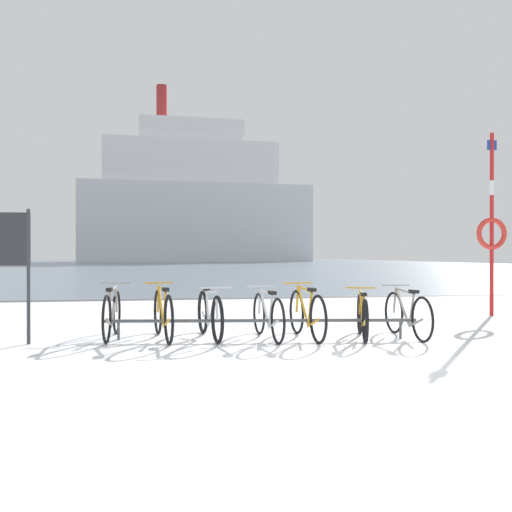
{
  "coord_description": "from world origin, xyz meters",
  "views": [
    {
      "loc": [
        -2.2,
        -6.01,
        1.28
      ],
      "look_at": [
        -0.4,
        4.47,
        1.24
      ],
      "focal_mm": 39.95,
      "sensor_mm": 36.0,
      "label": 1
    }
  ],
  "objects_px": {
    "bicycle_0": "(112,314)",
    "ferry_ship": "(194,203)",
    "bicycle_2": "(210,314)",
    "bicycle_6": "(407,314)",
    "bicycle_1": "(163,314)",
    "bicycle_5": "(362,316)",
    "bicycle_3": "(268,315)",
    "bicycle_4": "(307,314)",
    "info_sign": "(10,253)",
    "rescue_post": "(492,228)"
  },
  "relations": [
    {
      "from": "bicycle_0",
      "to": "ferry_ship",
      "type": "height_order",
      "value": "ferry_ship"
    },
    {
      "from": "bicycle_2",
      "to": "bicycle_6",
      "type": "height_order",
      "value": "bicycle_2"
    },
    {
      "from": "bicycle_1",
      "to": "bicycle_5",
      "type": "relative_size",
      "value": 1.16
    },
    {
      "from": "bicycle_3",
      "to": "bicycle_5",
      "type": "bearing_deg",
      "value": -6.51
    },
    {
      "from": "bicycle_4",
      "to": "bicycle_3",
      "type": "bearing_deg",
      "value": 174.54
    },
    {
      "from": "bicycle_4",
      "to": "bicycle_6",
      "type": "height_order",
      "value": "bicycle_4"
    },
    {
      "from": "bicycle_6",
      "to": "info_sign",
      "type": "distance_m",
      "value": 5.87
    },
    {
      "from": "bicycle_0",
      "to": "rescue_post",
      "type": "height_order",
      "value": "rescue_post"
    },
    {
      "from": "bicycle_2",
      "to": "rescue_post",
      "type": "bearing_deg",
      "value": 19.67
    },
    {
      "from": "bicycle_0",
      "to": "info_sign",
      "type": "xyz_separation_m",
      "value": [
        -1.37,
        -0.32,
        0.92
      ]
    },
    {
      "from": "bicycle_6",
      "to": "rescue_post",
      "type": "height_order",
      "value": "rescue_post"
    },
    {
      "from": "bicycle_4",
      "to": "rescue_post",
      "type": "distance_m",
      "value": 5.35
    },
    {
      "from": "bicycle_5",
      "to": "rescue_post",
      "type": "distance_m",
      "value": 4.73
    },
    {
      "from": "bicycle_1",
      "to": "bicycle_6",
      "type": "height_order",
      "value": "bicycle_1"
    },
    {
      "from": "bicycle_3",
      "to": "info_sign",
      "type": "xyz_separation_m",
      "value": [
        -3.67,
        0.13,
        0.94
      ]
    },
    {
      "from": "bicycle_1",
      "to": "bicycle_2",
      "type": "xyz_separation_m",
      "value": [
        0.7,
        -0.03,
        -0.01
      ]
    },
    {
      "from": "bicycle_0",
      "to": "bicycle_3",
      "type": "height_order",
      "value": "bicycle_0"
    },
    {
      "from": "bicycle_5",
      "to": "bicycle_4",
      "type": "bearing_deg",
      "value": 172.76
    },
    {
      "from": "bicycle_2",
      "to": "bicycle_5",
      "type": "relative_size",
      "value": 1.14
    },
    {
      "from": "info_sign",
      "to": "rescue_post",
      "type": "relative_size",
      "value": 0.51
    },
    {
      "from": "bicycle_2",
      "to": "info_sign",
      "type": "relative_size",
      "value": 0.92
    },
    {
      "from": "bicycle_6",
      "to": "rescue_post",
      "type": "xyz_separation_m",
      "value": [
        3.03,
        2.57,
        1.45
      ]
    },
    {
      "from": "bicycle_2",
      "to": "ferry_ship",
      "type": "height_order",
      "value": "ferry_ship"
    },
    {
      "from": "bicycle_2",
      "to": "bicycle_3",
      "type": "height_order",
      "value": "bicycle_2"
    },
    {
      "from": "bicycle_2",
      "to": "bicycle_6",
      "type": "relative_size",
      "value": 1.07
    },
    {
      "from": "bicycle_6",
      "to": "ferry_ship",
      "type": "relative_size",
      "value": 0.05
    },
    {
      "from": "bicycle_0",
      "to": "bicycle_4",
      "type": "distance_m",
      "value": 2.93
    },
    {
      "from": "bicycle_5",
      "to": "rescue_post",
      "type": "height_order",
      "value": "rescue_post"
    },
    {
      "from": "bicycle_0",
      "to": "bicycle_6",
      "type": "relative_size",
      "value": 1.02
    },
    {
      "from": "bicycle_6",
      "to": "bicycle_5",
      "type": "bearing_deg",
      "value": 175.5
    },
    {
      "from": "ferry_ship",
      "to": "bicycle_4",
      "type": "bearing_deg",
      "value": -92.39
    },
    {
      "from": "bicycle_1",
      "to": "bicycle_2",
      "type": "height_order",
      "value": "bicycle_1"
    },
    {
      "from": "bicycle_0",
      "to": "ferry_ship",
      "type": "bearing_deg",
      "value": 85.58
    },
    {
      "from": "bicycle_0",
      "to": "ferry_ship",
      "type": "relative_size",
      "value": 0.05
    },
    {
      "from": "bicycle_0",
      "to": "bicycle_4",
      "type": "bearing_deg",
      "value": -9.94
    },
    {
      "from": "bicycle_0",
      "to": "rescue_post",
      "type": "bearing_deg",
      "value": 14.32
    },
    {
      "from": "bicycle_6",
      "to": "info_sign",
      "type": "relative_size",
      "value": 0.86
    },
    {
      "from": "ferry_ship",
      "to": "bicycle_0",
      "type": "bearing_deg",
      "value": -94.42
    },
    {
      "from": "bicycle_3",
      "to": "rescue_post",
      "type": "relative_size",
      "value": 0.45
    },
    {
      "from": "bicycle_2",
      "to": "bicycle_5",
      "type": "height_order",
      "value": "bicycle_2"
    },
    {
      "from": "rescue_post",
      "to": "ferry_ship",
      "type": "bearing_deg",
      "value": 90.82
    },
    {
      "from": "ferry_ship",
      "to": "bicycle_3",
      "type": "bearing_deg",
      "value": -92.8
    },
    {
      "from": "bicycle_3",
      "to": "bicycle_4",
      "type": "distance_m",
      "value": 0.59
    },
    {
      "from": "bicycle_5",
      "to": "info_sign",
      "type": "xyz_separation_m",
      "value": [
        -5.09,
        0.29,
        0.95
      ]
    },
    {
      "from": "bicycle_0",
      "to": "info_sign",
      "type": "bearing_deg",
      "value": -166.66
    },
    {
      "from": "bicycle_0",
      "to": "bicycle_6",
      "type": "distance_m",
      "value": 4.47
    },
    {
      "from": "bicycle_6",
      "to": "bicycle_0",
      "type": "bearing_deg",
      "value": 171.42
    },
    {
      "from": "bicycle_4",
      "to": "rescue_post",
      "type": "height_order",
      "value": "rescue_post"
    },
    {
      "from": "bicycle_3",
      "to": "bicycle_1",
      "type": "bearing_deg",
      "value": 171.32
    },
    {
      "from": "bicycle_2",
      "to": "info_sign",
      "type": "distance_m",
      "value": 2.97
    }
  ]
}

